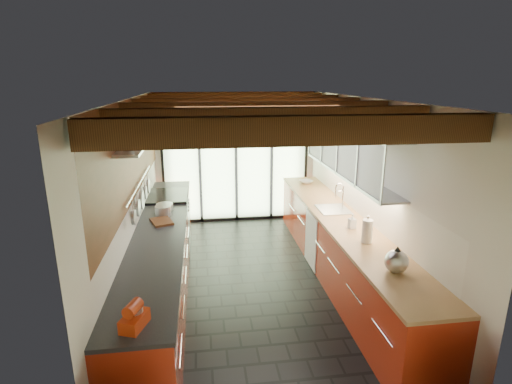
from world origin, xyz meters
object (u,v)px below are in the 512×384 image
(kettle, at_px, (397,260))
(bowl, at_px, (306,182))
(soap_bottle, at_px, (352,221))
(paper_towel, at_px, (367,231))
(stand_mixer, at_px, (134,316))

(kettle, height_order, bowl, kettle)
(soap_bottle, bearing_deg, paper_towel, -90.00)
(soap_bottle, distance_m, bowl, 2.39)
(paper_towel, xyz_separation_m, soap_bottle, (0.00, 0.48, -0.04))
(stand_mixer, relative_size, paper_towel, 0.86)
(kettle, relative_size, bowl, 1.36)
(paper_towel, relative_size, soap_bottle, 1.73)
(kettle, distance_m, paper_towel, 0.76)
(stand_mixer, distance_m, paper_towel, 2.89)
(stand_mixer, bearing_deg, paper_towel, 28.41)
(soap_bottle, bearing_deg, stand_mixer, -143.81)
(stand_mixer, relative_size, bowl, 1.23)
(stand_mixer, height_order, soap_bottle, stand_mixer)
(soap_bottle, bearing_deg, bowl, 90.00)
(stand_mixer, xyz_separation_m, soap_bottle, (2.54, 1.86, 0.01))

